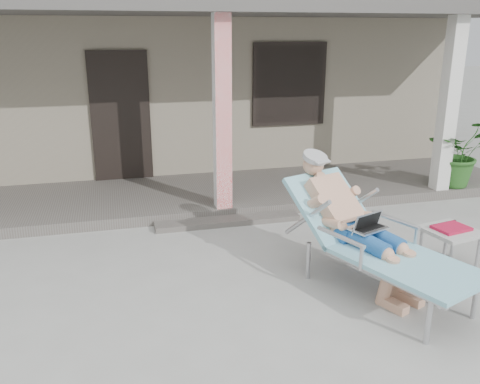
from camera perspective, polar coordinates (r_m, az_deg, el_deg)
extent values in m
plane|color=#9E9E99|center=(5.39, 3.14, -10.43)|extent=(60.00, 60.00, 0.00)
cube|color=gray|center=(11.17, -6.92, 12.16)|extent=(10.00, 5.00, 3.00)
cube|color=#474442|center=(11.14, -7.25, 20.64)|extent=(10.40, 5.40, 0.30)
cube|color=black|center=(8.60, -13.24, 8.23)|extent=(0.95, 0.06, 2.10)
cube|color=black|center=(9.07, 5.55, 11.94)|extent=(1.20, 0.06, 1.30)
cube|color=black|center=(9.07, 5.57, 11.94)|extent=(1.32, 0.05, 1.42)
cube|color=#605B56|center=(8.05, -3.21, -0.19)|extent=(10.00, 2.00, 0.15)
cube|color=red|center=(6.92, -2.02, 8.65)|extent=(0.22, 0.22, 2.61)
cube|color=silver|center=(8.39, 22.35, 8.93)|extent=(0.22, 0.22, 2.61)
cube|color=#474442|center=(7.68, -3.59, 20.17)|extent=(10.00, 2.30, 0.24)
cube|color=#605B56|center=(7.00, -1.37, -3.26)|extent=(2.00, 0.30, 0.07)
cylinder|color=#B7B7BC|center=(4.65, 20.40, -13.56)|extent=(0.05, 0.05, 0.41)
cylinder|color=#B7B7BC|center=(5.19, 24.92, -10.76)|extent=(0.05, 0.05, 0.41)
cylinder|color=#B7B7BC|center=(5.48, 7.68, -7.63)|extent=(0.05, 0.05, 0.41)
cylinder|color=#B7B7BC|center=(5.95, 12.68, -5.85)|extent=(0.05, 0.05, 0.41)
cube|color=#B7B7BC|center=(5.07, 18.05, -7.79)|extent=(1.13, 1.52, 0.03)
cube|color=#8FD7DD|center=(5.06, 18.08, -7.51)|extent=(1.25, 1.60, 0.04)
cube|color=#B7B7BC|center=(5.56, 10.21, -1.99)|extent=(0.88, 0.85, 0.55)
cube|color=#8FD7DD|center=(5.55, 10.23, -1.62)|extent=(1.01, 0.96, 0.62)
cylinder|color=#A1A1A4|center=(5.63, 8.19, 3.97)|extent=(0.35, 0.35, 0.14)
cube|color=silver|center=(5.26, 14.10, -3.94)|extent=(0.44, 0.38, 0.26)
cube|color=#A8A8A3|center=(6.08, 22.60, -4.07)|extent=(0.62, 0.62, 0.04)
cylinder|color=#B7B7BC|center=(5.89, 21.89, -7.04)|extent=(0.04, 0.04, 0.40)
cylinder|color=#B7B7BC|center=(6.14, 25.12, -6.46)|extent=(0.04, 0.04, 0.40)
cylinder|color=#B7B7BC|center=(6.20, 19.63, -5.53)|extent=(0.04, 0.04, 0.40)
cylinder|color=#B7B7BC|center=(6.44, 22.79, -5.05)|extent=(0.04, 0.04, 0.40)
cube|color=#B11235|center=(6.07, 22.64, -3.74)|extent=(0.42, 0.34, 0.03)
cube|color=black|center=(6.17, 21.89, -3.35)|extent=(0.37, 0.09, 0.04)
imported|color=#26591E|center=(8.82, 23.19, 4.11)|extent=(1.07, 0.95, 1.08)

